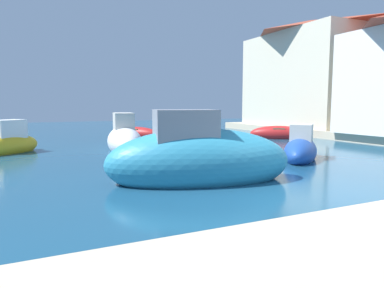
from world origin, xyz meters
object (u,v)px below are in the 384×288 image
at_px(moored_boat_2, 215,140).
at_px(moored_boat_5, 124,139).
at_px(moored_boat_3, 199,160).
at_px(moored_boat_4, 301,149).
at_px(moored_boat_1, 4,144).
at_px(moored_boat_8, 279,134).
at_px(moored_boat_10, 137,134).
at_px(waterfront_building_annex, 308,73).

relative_size(moored_boat_2, moored_boat_5, 0.76).
relative_size(moored_boat_2, moored_boat_3, 0.66).
relative_size(moored_boat_2, moored_boat_4, 1.06).
bearing_deg(moored_boat_4, moored_boat_1, -75.53).
bearing_deg(moored_boat_5, moored_boat_3, 10.12).
relative_size(moored_boat_4, moored_boat_8, 0.98).
bearing_deg(moored_boat_1, moored_boat_2, 134.99).
height_order(moored_boat_4, moored_boat_10, moored_boat_4).
bearing_deg(moored_boat_2, waterfront_building_annex, -79.31).
distance_m(moored_boat_4, moored_boat_10, 11.73).
xyz_separation_m(moored_boat_8, moored_boat_10, (-7.94, 4.19, -0.03)).
bearing_deg(moored_boat_2, moored_boat_3, 135.64).
relative_size(moored_boat_3, moored_boat_4, 1.61).
xyz_separation_m(moored_boat_1, waterfront_building_annex, (20.45, 3.64, 4.08)).
xyz_separation_m(moored_boat_3, moored_boat_8, (10.02, 8.94, -0.31)).
bearing_deg(moored_boat_2, moored_boat_10, 13.13).
relative_size(moored_boat_4, waterfront_building_annex, 0.34).
xyz_separation_m(moored_boat_2, moored_boat_8, (5.29, 1.30, 0.02)).
bearing_deg(moored_boat_10, moored_boat_1, 85.73).
bearing_deg(moored_boat_3, moored_boat_10, 93.86).
bearing_deg(waterfront_building_annex, moored_boat_1, -169.91).
xyz_separation_m(moored_boat_1, moored_boat_4, (10.55, -6.68, -0.03)).
bearing_deg(waterfront_building_annex, moored_boat_3, -141.40).
xyz_separation_m(moored_boat_2, moored_boat_5, (-4.87, -0.01, 0.23)).
xyz_separation_m(moored_boat_2, moored_boat_3, (-4.73, -7.64, 0.33)).
relative_size(moored_boat_8, moored_boat_10, 1.07).
relative_size(moored_boat_1, moored_boat_8, 0.96).
relative_size(moored_boat_5, waterfront_building_annex, 0.48).
relative_size(moored_boat_1, moored_boat_5, 0.71).
bearing_deg(moored_boat_4, moored_boat_5, -89.53).
xyz_separation_m(moored_boat_5, moored_boat_8, (10.16, 1.31, -0.21)).
relative_size(moored_boat_2, waterfront_building_annex, 0.37).
bearing_deg(moored_boat_10, moored_boat_8, -154.32).
bearing_deg(moored_boat_5, moored_boat_10, 167.05).
relative_size(moored_boat_4, moored_boat_5, 0.72).
bearing_deg(moored_boat_4, waterfront_building_annex, -177.01).
distance_m(moored_boat_1, moored_boat_10, 8.60).
bearing_deg(moored_boat_10, moored_boat_2, 169.25).
distance_m(moored_boat_5, waterfront_building_annex, 16.55).
bearing_deg(moored_boat_1, moored_boat_8, 141.68).
bearing_deg(moored_boat_1, moored_boat_10, 172.42).
xyz_separation_m(moored_boat_2, moored_boat_10, (-2.65, 5.49, -0.02)).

